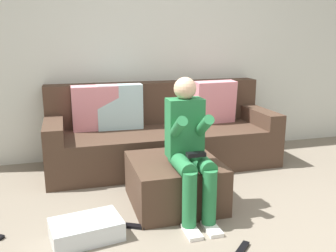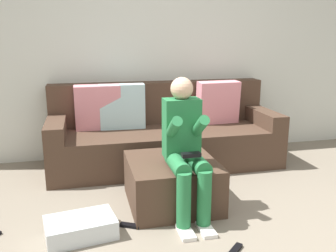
{
  "view_description": "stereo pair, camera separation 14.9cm",
  "coord_description": "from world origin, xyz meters",
  "views": [
    {
      "loc": [
        -1.07,
        -1.85,
        1.38
      ],
      "look_at": [
        -0.15,
        1.36,
        0.56
      ],
      "focal_mm": 38.97,
      "sensor_mm": 36.0,
      "label": 1
    },
    {
      "loc": [
        -0.92,
        -1.89,
        1.38
      ],
      "look_at": [
        -0.15,
        1.36,
        0.56
      ],
      "focal_mm": 38.97,
      "sensor_mm": 36.0,
      "label": 2
    }
  ],
  "objects": [
    {
      "name": "wall_back",
      "position": [
        0.0,
        2.34,
        1.38
      ],
      "size": [
        5.85,
        0.1,
        2.76
      ],
      "primitive_type": "cube",
      "color": "silver",
      "rests_on": "ground_plane"
    },
    {
      "name": "couch_sectional",
      "position": [
        -0.09,
        1.92,
        0.34
      ],
      "size": [
        2.44,
        0.9,
        0.89
      ],
      "color": "#473326",
      "rests_on": "ground_plane"
    },
    {
      "name": "ottoman",
      "position": [
        -0.23,
        0.88,
        0.19
      ],
      "size": [
        0.72,
        0.74,
        0.38
      ],
      "primitive_type": "cube",
      "color": "#473326",
      "rests_on": "ground_plane"
    },
    {
      "name": "person_seated",
      "position": [
        -0.18,
        0.67,
        0.57
      ],
      "size": [
        0.28,
        0.61,
        1.08
      ],
      "color": "#26723F",
      "rests_on": "ground_plane"
    },
    {
      "name": "storage_bin",
      "position": [
        -0.99,
        0.52,
        0.07
      ],
      "size": [
        0.52,
        0.39,
        0.14
      ],
      "primitive_type": "cube",
      "rotation": [
        0.0,
        0.0,
        0.17
      ],
      "color": "silver",
      "rests_on": "ground_plane"
    },
    {
      "name": "remote_near_ottoman",
      "position": [
        -0.01,
        0.08,
        0.01
      ],
      "size": [
        0.16,
        0.15,
        0.02
      ],
      "primitive_type": "cube",
      "rotation": [
        0.0,
        0.0,
        0.77
      ],
      "color": "black",
      "rests_on": "ground_plane"
    },
    {
      "name": "remote_by_storage_bin",
      "position": [
        -0.63,
        0.56,
        0.01
      ],
      "size": [
        0.16,
        0.12,
        0.02
      ],
      "primitive_type": "cube",
      "rotation": [
        0.0,
        0.0,
        -0.49
      ],
      "color": "black",
      "rests_on": "ground_plane"
    }
  ]
}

